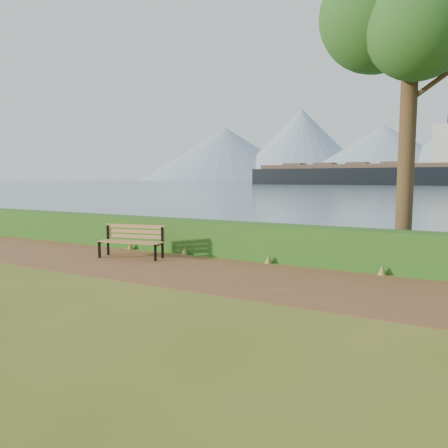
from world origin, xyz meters
The scene contains 6 objects.
ground centered at (0.00, 0.00, 0.00)m, with size 140.00×140.00×0.00m, color #4B5819.
path centered at (0.00, 0.30, 0.01)m, with size 40.00×3.40×0.01m, color brown.
hedge centered at (0.00, 2.60, 0.50)m, with size 32.00×0.85×1.00m, color #1D4814.
bench centered at (-2.17, 0.97, 0.54)m, with size 1.96×0.93×0.94m.
tree centered at (4.72, 3.66, 6.63)m, with size 4.60×3.79×8.92m.
cargo_ship centered at (-21.38, 143.96, 3.56)m, with size 78.68×12.91×23.86m.
Camera 1 is at (6.16, -8.56, 2.27)m, focal length 35.00 mm.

